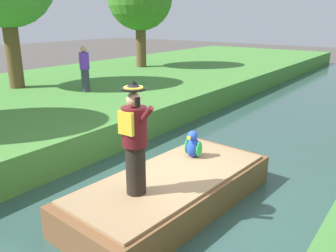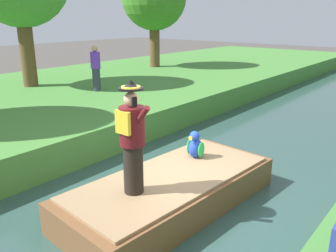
{
  "view_description": "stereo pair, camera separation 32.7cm",
  "coord_description": "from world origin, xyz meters",
  "px_view_note": "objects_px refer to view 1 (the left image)",
  "views": [
    {
      "loc": [
        3.38,
        -4.88,
        3.47
      ],
      "look_at": [
        -0.13,
        -0.1,
        1.61
      ],
      "focal_mm": 37.57,
      "sensor_mm": 36.0,
      "label": 1
    },
    {
      "loc": [
        3.64,
        -4.68,
        3.47
      ],
      "look_at": [
        -0.13,
        -0.1,
        1.61
      ],
      "focal_mm": 37.57,
      "sensor_mm": 36.0,
      "label": 2
    }
  ],
  "objects_px": {
    "boat": "(172,191)",
    "parrot_plush": "(193,146)",
    "person_bystander": "(85,69)",
    "person_pirate": "(135,139)"
  },
  "relations": [
    {
      "from": "boat",
      "to": "person_bystander",
      "type": "relative_size",
      "value": 2.7
    },
    {
      "from": "person_bystander",
      "to": "boat",
      "type": "bearing_deg",
      "value": -29.08
    },
    {
      "from": "person_pirate",
      "to": "parrot_plush",
      "type": "xyz_separation_m",
      "value": [
        -0.08,
        1.85,
        -0.68
      ]
    },
    {
      "from": "person_pirate",
      "to": "parrot_plush",
      "type": "relative_size",
      "value": 3.25
    },
    {
      "from": "person_pirate",
      "to": "person_bystander",
      "type": "bearing_deg",
      "value": 142.61
    },
    {
      "from": "boat",
      "to": "person_bystander",
      "type": "distance_m",
      "value": 7.28
    },
    {
      "from": "parrot_plush",
      "to": "person_bystander",
      "type": "distance_m",
      "value": 6.63
    },
    {
      "from": "boat",
      "to": "parrot_plush",
      "type": "xyz_separation_m",
      "value": [
        -0.17,
        0.98,
        0.55
      ]
    },
    {
      "from": "person_pirate",
      "to": "person_bystander",
      "type": "xyz_separation_m",
      "value": [
        -6.17,
        4.34,
        0.07
      ]
    },
    {
      "from": "person_bystander",
      "to": "parrot_plush",
      "type": "bearing_deg",
      "value": -22.3
    }
  ]
}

